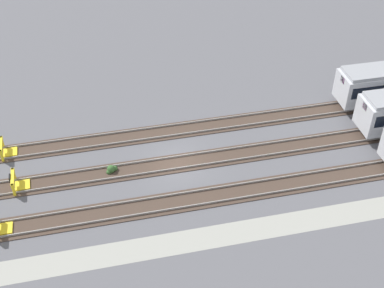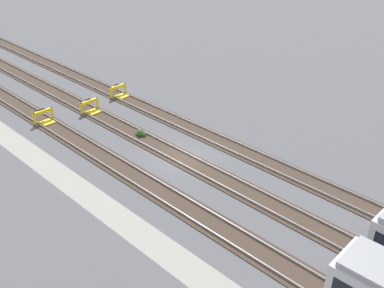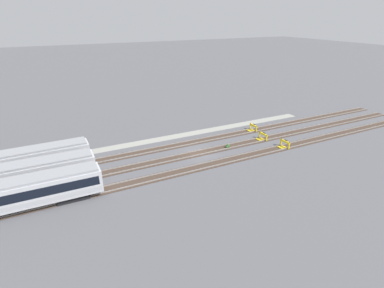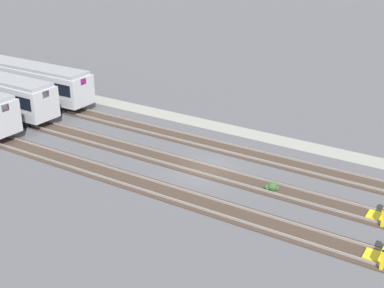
% 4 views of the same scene
% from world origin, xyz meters
% --- Properties ---
extents(ground_plane, '(400.00, 400.00, 0.00)m').
position_xyz_m(ground_plane, '(0.00, 0.00, 0.00)').
color(ground_plane, '#5B5B60').
extents(service_walkway, '(54.00, 2.00, 0.01)m').
position_xyz_m(service_walkway, '(0.00, -8.05, 0.00)').
color(service_walkway, '#9E9E93').
rests_on(service_walkway, ground).
extents(rail_track_nearest, '(90.00, 2.24, 0.21)m').
position_xyz_m(rail_track_nearest, '(0.00, -4.24, 0.04)').
color(rail_track_nearest, '#47382D').
rests_on(rail_track_nearest, ground).
extents(rail_track_near_inner, '(90.00, 2.24, 0.21)m').
position_xyz_m(rail_track_near_inner, '(0.00, 0.00, 0.04)').
color(rail_track_near_inner, '#47382D').
rests_on(rail_track_near_inner, ground).
extents(rail_track_middle, '(90.00, 2.24, 0.21)m').
position_xyz_m(rail_track_middle, '(0.00, 4.24, 0.04)').
color(rail_track_middle, '#47382D').
rests_on(rail_track_middle, ground).
extents(subway_car_front_row_leftmost, '(18.04, 3.11, 3.70)m').
position_xyz_m(subway_car_front_row_leftmost, '(24.67, -4.23, 2.04)').
color(subway_car_front_row_leftmost, silver).
rests_on(subway_car_front_row_leftmost, ground).
extents(subway_car_front_row_right_inner, '(18.02, 2.99, 3.70)m').
position_xyz_m(subway_car_front_row_right_inner, '(24.67, 4.22, 2.04)').
color(subway_car_front_row_right_inner, silver).
rests_on(subway_car_front_row_right_inner, ground).
extents(subway_car_front_row_rightmost, '(18.02, 2.99, 3.70)m').
position_xyz_m(subway_car_front_row_rightmost, '(24.67, 0.04, 2.04)').
color(subway_car_front_row_rightmost, silver).
rests_on(subway_car_front_row_rightmost, ground).
extents(bumper_stop_nearest_track, '(1.35, 2.00, 1.22)m').
position_xyz_m(bumper_stop_nearest_track, '(-13.48, -4.24, 0.51)').
color(bumper_stop_nearest_track, yellow).
rests_on(bumper_stop_nearest_track, ground).
extents(bumper_stop_near_inner_track, '(1.36, 2.00, 1.22)m').
position_xyz_m(bumper_stop_near_inner_track, '(-12.34, 0.00, 0.51)').
color(bumper_stop_near_inner_track, yellow).
rests_on(bumper_stop_near_inner_track, ground).
extents(bumper_stop_middle_track, '(1.36, 2.01, 1.22)m').
position_xyz_m(bumper_stop_middle_track, '(-13.39, 4.24, 0.51)').
color(bumper_stop_middle_track, yellow).
rests_on(bumper_stop_middle_track, ground).
extents(weed_clump, '(0.92, 0.70, 0.64)m').
position_xyz_m(weed_clump, '(-5.23, 0.20, 0.24)').
color(weed_clump, '#38602D').
rests_on(weed_clump, ground).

